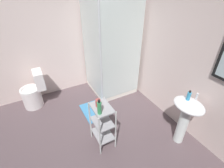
{
  "coord_description": "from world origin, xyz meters",
  "views": [
    {
      "loc": [
        1.65,
        -0.3,
        2.25
      ],
      "look_at": [
        -0.37,
        0.8,
        0.78
      ],
      "focal_mm": 26.01,
      "sensor_mm": 36.0,
      "label": 1
    }
  ],
  "objects": [
    {
      "name": "ground_plane",
      "position": [
        0.0,
        0.0,
        -0.01
      ],
      "size": [
        4.2,
        4.2,
        0.02
      ],
      "primitive_type": "cube",
      "color": "#56464A"
    },
    {
      "name": "wall_back",
      "position": [
        0.01,
        1.85,
        1.25
      ],
      "size": [
        4.2,
        0.14,
        2.5
      ],
      "color": "silver",
      "rests_on": "ground_plane"
    },
    {
      "name": "wall_left",
      "position": [
        -1.85,
        0.0,
        1.25
      ],
      "size": [
        0.1,
        4.2,
        2.5
      ],
      "primitive_type": "cube",
      "color": "silver",
      "rests_on": "ground_plane"
    },
    {
      "name": "shower_stall",
      "position": [
        -1.21,
        1.18,
        0.46
      ],
      "size": [
        0.92,
        0.92,
        2.0
      ],
      "color": "white",
      "rests_on": "ground_plane"
    },
    {
      "name": "pedestal_sink",
      "position": [
        0.6,
        1.52,
        0.58
      ],
      "size": [
        0.46,
        0.37,
        0.81
      ],
      "color": "white",
      "rests_on": "ground_plane"
    },
    {
      "name": "sink_faucet",
      "position": [
        0.6,
        1.64,
        0.86
      ],
      "size": [
        0.03,
        0.03,
        0.1
      ],
      "primitive_type": "cylinder",
      "color": "silver",
      "rests_on": "pedestal_sink"
    },
    {
      "name": "toilet",
      "position": [
        -1.48,
        -0.42,
        0.31
      ],
      "size": [
        0.37,
        0.49,
        0.76
      ],
      "color": "white",
      "rests_on": "ground_plane"
    },
    {
      "name": "storage_cart",
      "position": [
        0.04,
        0.41,
        0.44
      ],
      "size": [
        0.38,
        0.28,
        0.74
      ],
      "color": "silver",
      "rests_on": "ground_plane"
    },
    {
      "name": "hand_soap_bottle",
      "position": [
        0.56,
        1.53,
        0.88
      ],
      "size": [
        0.05,
        0.05,
        0.16
      ],
      "color": "#389ED1",
      "rests_on": "pedestal_sink"
    },
    {
      "name": "body_wash_bottle_green",
      "position": [
        0.15,
        0.33,
        0.84
      ],
      "size": [
        0.06,
        0.06,
        0.23
      ],
      "color": "#3C9D5C",
      "rests_on": "storage_cart"
    },
    {
      "name": "rinse_cup",
      "position": [
        -0.01,
        0.38,
        0.79
      ],
      "size": [
        0.07,
        0.07,
        0.11
      ],
      "primitive_type": "cylinder",
      "color": "#B24742",
      "rests_on": "storage_cart"
    },
    {
      "name": "bath_mat",
      "position": [
        -0.71,
        0.55,
        0.01
      ],
      "size": [
        0.6,
        0.4,
        0.02
      ],
      "primitive_type": "cube",
      "color": "teal",
      "rests_on": "ground_plane"
    }
  ]
}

